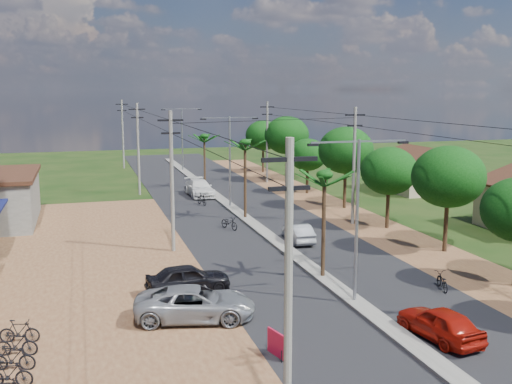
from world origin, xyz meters
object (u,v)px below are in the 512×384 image
(car_silver_mid, at_px, (298,233))
(parked_scooter_row, at_px, (11,366))
(car_parked_silver, at_px, (195,304))
(roadside_sign, at_px, (277,345))
(car_red_near, at_px, (440,324))
(moto_rider_east, at_px, (442,282))
(car_parked_dark, at_px, (188,279))
(car_white_far, at_px, (199,188))

(car_silver_mid, relative_size, parked_scooter_row, 0.52)
(car_parked_silver, height_order, roadside_sign, car_parked_silver)
(car_red_near, xyz_separation_m, moto_rider_east, (3.70, 5.39, -0.24))
(parked_scooter_row, bearing_deg, car_parked_silver, 26.18)
(car_parked_dark, height_order, parked_scooter_row, car_parked_dark)
(car_red_near, bearing_deg, moto_rider_east, -133.64)
(car_parked_silver, bearing_deg, moto_rider_east, -75.31)
(car_red_near, height_order, car_parked_silver, car_parked_silver)
(car_red_near, distance_m, car_white_far, 36.39)
(car_white_far, bearing_deg, car_parked_silver, -103.22)
(car_silver_mid, height_order, car_parked_silver, car_parked_silver)
(car_parked_dark, bearing_deg, parked_scooter_row, 127.83)
(car_silver_mid, bearing_deg, car_parked_dark, 45.32)
(roadside_sign, bearing_deg, car_red_near, -18.14)
(car_silver_mid, height_order, roadside_sign, car_silver_mid)
(moto_rider_east, height_order, roadside_sign, roadside_sign)
(car_red_near, bearing_deg, parked_scooter_row, -13.80)
(car_silver_mid, distance_m, moto_rider_east, 11.99)
(roadside_sign, bearing_deg, car_parked_dark, 88.08)
(parked_scooter_row, bearing_deg, car_white_far, 68.55)
(car_parked_dark, bearing_deg, car_white_far, -18.10)
(car_red_near, distance_m, car_parked_silver, 10.58)
(car_red_near, xyz_separation_m, roadside_sign, (-7.00, 0.34, -0.18))
(car_red_near, relative_size, moto_rider_east, 2.37)
(car_parked_silver, xyz_separation_m, roadside_sign, (2.33, -4.64, -0.24))
(car_red_near, xyz_separation_m, car_parked_silver, (-9.33, 4.98, 0.06))
(car_silver_mid, height_order, moto_rider_east, car_silver_mid)
(car_red_near, relative_size, car_parked_dark, 0.94)
(car_parked_dark, distance_m, moto_rider_east, 13.13)
(car_parked_silver, relative_size, roadside_sign, 4.43)
(car_parked_silver, xyz_separation_m, moto_rider_east, (13.03, 0.41, -0.30))
(car_red_near, relative_size, parked_scooter_row, 0.55)
(car_white_far, distance_m, roadside_sign, 36.15)
(car_parked_dark, bearing_deg, car_red_near, -139.88)
(car_red_near, height_order, roadside_sign, car_red_near)
(parked_scooter_row, bearing_deg, car_parked_dark, 43.65)
(car_white_far, bearing_deg, car_parked_dark, -104.06)
(car_red_near, height_order, parked_scooter_row, car_red_near)
(car_white_far, bearing_deg, car_red_near, -87.05)
(car_white_far, relative_size, parked_scooter_row, 0.73)
(roadside_sign, bearing_deg, car_white_far, 68.29)
(car_red_near, distance_m, roadside_sign, 7.01)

